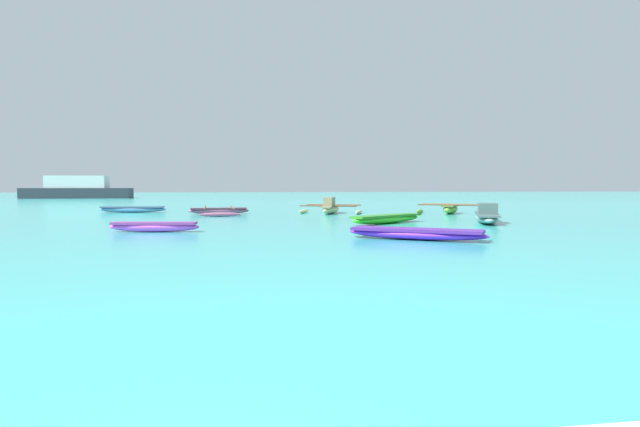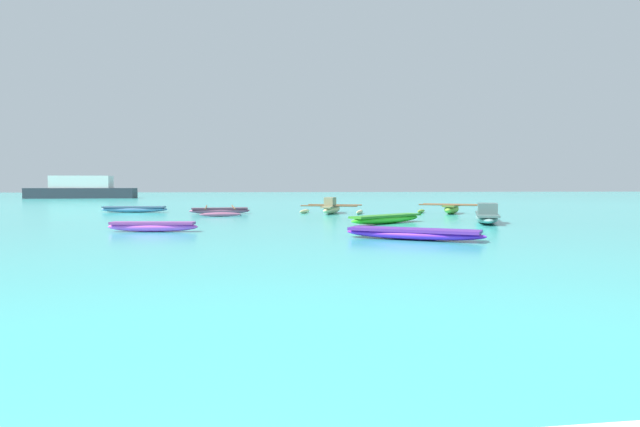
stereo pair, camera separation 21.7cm
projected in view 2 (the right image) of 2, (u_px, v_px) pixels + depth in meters
The scene contains 9 objects.
moored_boat_0 at pixel (153, 226), 15.67m from camera, with size 2.88×0.87×0.32m.
moored_boat_1 at pixel (452, 209), 25.94m from camera, with size 3.64×3.01×0.51m.
moored_boat_2 at pixel (487, 216), 19.57m from camera, with size 2.36×4.03×0.78m.
moored_boat_3 at pixel (387, 219), 19.21m from camera, with size 3.60×2.86×0.33m.
moored_boat_4 at pixel (220, 211), 25.67m from camera, with size 3.10×4.66×0.39m.
moored_boat_5 at pixel (413, 233), 13.39m from camera, with size 3.66×2.71×0.30m.
moored_boat_6 at pixel (134, 209), 27.30m from camera, with size 3.65×0.94×0.34m.
moored_boat_7 at pixel (332, 208), 26.14m from camera, with size 3.62×3.31×0.86m.
distant_ferry at pixel (82, 189), 59.13m from camera, with size 12.14×2.67×2.67m.
Camera 2 is at (0.62, -1.47, 1.43)m, focal length 28.00 mm.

